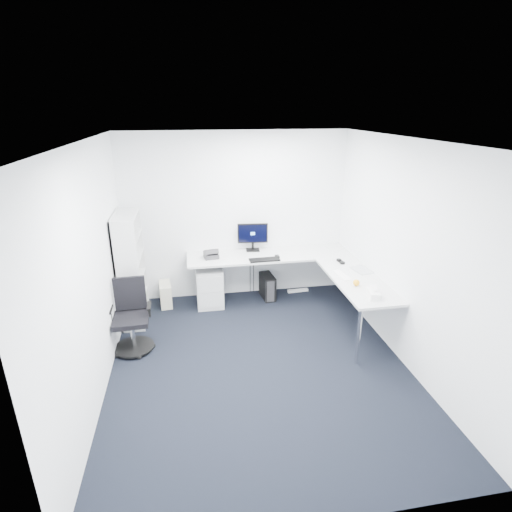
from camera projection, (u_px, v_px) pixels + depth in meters
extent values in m
plane|color=black|center=(259.00, 364.00, 5.00)|extent=(4.20, 4.20, 0.00)
plane|color=white|center=(259.00, 141.00, 4.05)|extent=(4.20, 4.20, 0.00)
cube|color=white|center=(236.00, 217.00, 6.46)|extent=(3.60, 0.02, 2.70)
cube|color=white|center=(316.00, 382.00, 2.59)|extent=(3.60, 0.02, 2.70)
cube|color=white|center=(92.00, 275.00, 4.24)|extent=(0.02, 4.20, 2.70)
cube|color=white|center=(405.00, 255.00, 4.81)|extent=(0.02, 4.20, 2.70)
cube|color=silver|center=(210.00, 286.00, 6.42)|extent=(0.42, 0.52, 0.64)
cube|color=black|center=(267.00, 286.00, 6.68)|extent=(0.22, 0.43, 0.40)
cube|color=beige|center=(166.00, 294.00, 6.44)|extent=(0.21, 0.41, 0.37)
cube|color=white|center=(298.00, 290.00, 6.95)|extent=(0.37, 0.08, 0.04)
cube|color=black|center=(264.00, 260.00, 6.15)|extent=(0.47, 0.18, 0.02)
cube|color=black|center=(277.00, 256.00, 6.27)|extent=(0.06, 0.10, 0.03)
cube|color=white|center=(342.00, 275.00, 5.60)|extent=(0.15, 0.38, 0.01)
sphere|color=#FAA616|center=(356.00, 283.00, 5.27)|extent=(0.09, 0.09, 0.09)
cube|color=white|center=(373.00, 294.00, 4.96)|extent=(0.17, 0.26, 0.08)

